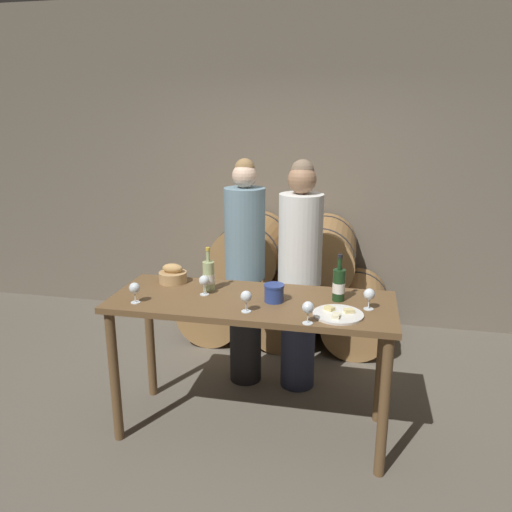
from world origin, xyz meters
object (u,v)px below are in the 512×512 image
Objects in this scene: blue_crock at (274,292)px; wine_glass_center at (246,297)px; cheese_plate at (338,314)px; wine_glass_left at (204,281)px; wine_bottle_white at (209,276)px; wine_glass_far_right at (369,295)px; wine_bottle_red at (339,285)px; tasting_table at (252,318)px; wine_glass_right at (308,308)px; bread_basket at (173,275)px; person_left at (245,272)px; person_right at (300,275)px; wine_glass_far_left at (135,289)px.

blue_crock is 0.99× the size of wine_glass_center.
wine_glass_left is at bearing 168.71° from cheese_plate.
blue_crock is at bearing -14.13° from wine_bottle_white.
wine_glass_far_right is (1.05, -0.13, -0.01)m from wine_bottle_white.
wine_bottle_red is 0.22m from wine_glass_far_right.
wine_glass_right is (0.39, -0.31, 0.22)m from tasting_table.
wine_bottle_white is 2.25× the size of wine_glass_far_right.
wine_glass_left is at bearing 176.92° from blue_crock.
wine_bottle_white is at bearing 135.93° from wine_glass_center.
blue_crock is 0.99× the size of wine_glass_left.
cheese_plate is (1.17, -0.37, -0.04)m from bread_basket.
wine_glass_center is 0.39m from wine_glass_right.
person_left is at bearing 143.89° from wine_glass_far_right.
tasting_table is 1.02× the size of person_right.
wine_bottle_white is at bearing 172.99° from wine_glass_far_right.
person_left is 0.62m from bread_basket.
bread_basket is (-0.76, 0.22, -0.01)m from blue_crock.
wine_glass_center is (0.21, -0.87, 0.13)m from person_left.
wine_bottle_red reaches higher than wine_glass_center.
wine_bottle_red is at bearing 92.77° from cheese_plate.
blue_crock is 0.39m from wine_glass_right.
wine_glass_center is (0.33, -0.32, -0.01)m from wine_bottle_white.
person_left reaches higher than wine_glass_center.
wine_glass_right reaches higher than cheese_plate.
bread_basket is at bearing 145.87° from wine_glass_center.
wine_bottle_white is 0.46m from wine_glass_center.
wine_glass_left is at bearing 155.39° from wine_glass_right.
tasting_table is 13.93× the size of blue_crock.
wine_bottle_red reaches higher than tasting_table.
person_left is 6.02× the size of wine_bottle_white.
wine_glass_far_left is (-1.26, -0.05, 0.08)m from cheese_plate.
wine_glass_far_left is at bearing -136.99° from person_right.
wine_glass_left is (0.38, 0.23, 0.00)m from wine_glass_far_left.
wine_bottle_red is 2.30× the size of wine_glass_far_left.
person_left reaches higher than tasting_table.
person_left reaches higher than cheese_plate.
tasting_table is at bearing -73.38° from person_left.
bread_basket is 0.36m from wine_glass_left.
tasting_table is 5.98× the size of wine_bottle_red.
wine_glass_left is 1.00× the size of wine_glass_right.
wine_glass_right reaches higher than blue_crock.
wine_glass_far_left is at bearing 174.79° from wine_glass_right.
wine_glass_far_left is 1.10m from wine_glass_right.
wine_glass_right is at bearing -30.50° from wine_bottle_white.
wine_glass_center is at bearing -34.13° from bread_basket.
bread_basket is 1.23m from cheese_plate.
wine_glass_center reaches higher than tasting_table.
wine_bottle_white is 2.28× the size of blue_crock.
tasting_table is 0.60m from wine_bottle_red.
wine_glass_left reaches higher than blue_crock.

